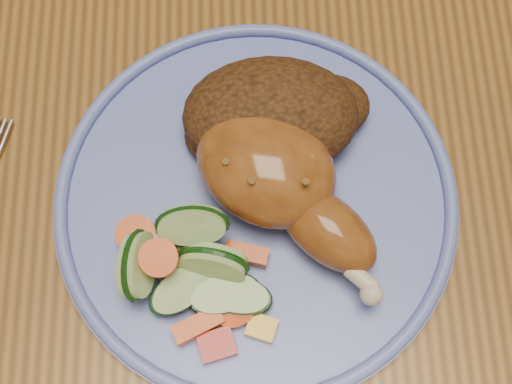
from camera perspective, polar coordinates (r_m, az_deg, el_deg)
ground at (r=1.28m, az=0.62°, el=-8.07°), size 4.00×4.00×0.00m
dining_table at (r=0.65m, az=1.22°, el=4.34°), size 0.90×1.40×0.75m
plate at (r=0.53m, az=0.00°, el=-0.78°), size 0.30×0.30×0.01m
plate_rim at (r=0.52m, az=0.00°, el=-0.38°), size 0.30×0.30×0.01m
chicken_leg at (r=0.50m, az=2.00°, el=0.85°), size 0.15×0.17×0.06m
rice_pilaf at (r=0.53m, az=1.47°, el=6.12°), size 0.14×0.09×0.06m
vegetable_pile at (r=0.49m, az=-4.97°, el=-6.34°), size 0.12×0.11×0.06m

